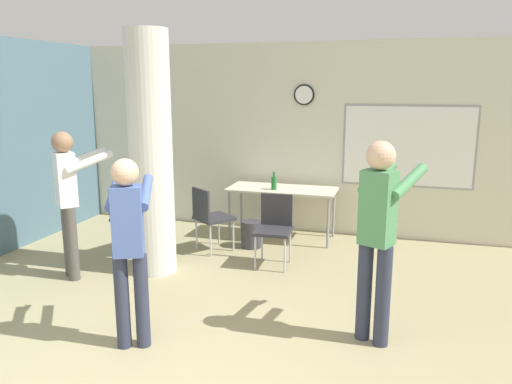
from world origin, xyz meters
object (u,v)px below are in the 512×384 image
(folding_table, at_px, (282,192))
(person_playing_side, at_px, (379,227))
(chair_table_front, at_px, (274,225))
(chair_table_left, at_px, (210,214))
(person_watching_back, at_px, (69,193))
(chair_near_pillar, at_px, (128,216))
(bottle_on_table, at_px, (274,183))
(person_playing_front, at_px, (129,238))

(folding_table, distance_m, person_playing_side, 3.07)
(chair_table_front, height_order, chair_table_left, same)
(person_watching_back, height_order, person_playing_side, person_playing_side)
(person_playing_side, bearing_deg, person_watching_back, 171.33)
(chair_table_left, height_order, person_playing_side, person_playing_side)
(chair_table_left, bearing_deg, folding_table, 47.43)
(chair_table_front, xyz_separation_m, chair_near_pillar, (-1.93, -0.17, 0.00))
(bottle_on_table, bearing_deg, chair_near_pillar, -146.03)
(bottle_on_table, height_order, chair_table_left, bottle_on_table)
(chair_table_front, distance_m, person_playing_front, 2.38)
(folding_table, distance_m, chair_near_pillar, 2.17)
(person_watching_back, bearing_deg, bottle_on_table, 47.34)
(chair_table_front, xyz_separation_m, person_playing_side, (1.30, -1.58, 0.52))
(person_watching_back, bearing_deg, person_playing_front, -39.06)
(chair_table_front, xyz_separation_m, person_watching_back, (-2.12, -1.06, 0.49))
(chair_table_left, distance_m, chair_near_pillar, 1.06)
(chair_table_front, height_order, chair_near_pillar, same)
(folding_table, distance_m, bottle_on_table, 0.22)
(chair_table_front, bearing_deg, chair_table_left, 165.91)
(folding_table, distance_m, chair_table_front, 1.11)
(chair_table_front, relative_size, chair_near_pillar, 1.00)
(chair_table_front, height_order, person_playing_front, person_playing_front)
(chair_table_left, bearing_deg, person_playing_front, -83.49)
(folding_table, xyz_separation_m, chair_table_left, (-0.78, -0.85, -0.18))
(chair_table_left, distance_m, person_watching_back, 1.82)
(person_playing_front, height_order, person_playing_side, person_playing_side)
(folding_table, height_order, chair_table_left, chair_table_left)
(person_playing_side, bearing_deg, bottle_on_table, 121.51)
(folding_table, relative_size, person_playing_front, 0.95)
(bottle_on_table, bearing_deg, chair_table_front, -75.02)
(chair_table_left, bearing_deg, person_playing_side, -38.99)
(person_playing_front, distance_m, person_watching_back, 1.88)
(folding_table, xyz_separation_m, chair_near_pillar, (-1.77, -1.25, -0.18))
(chair_near_pillar, xyz_separation_m, person_playing_side, (3.24, -1.42, 0.52))
(chair_table_front, bearing_deg, person_playing_front, -106.42)
(person_playing_front, bearing_deg, chair_table_front, 73.58)
(person_playing_front, relative_size, person_watching_back, 0.96)
(person_playing_side, bearing_deg, folding_table, 118.84)
(chair_table_left, xyz_separation_m, chair_near_pillar, (-0.99, -0.40, 0.00))
(folding_table, relative_size, chair_near_pillar, 1.77)
(chair_table_left, xyz_separation_m, person_playing_front, (0.28, -2.48, 0.45))
(bottle_on_table, xyz_separation_m, person_watching_back, (-1.87, -2.02, 0.16))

